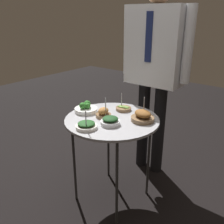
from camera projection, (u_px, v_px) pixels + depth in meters
ground_plane at (112, 196)px, 2.09m from camera, size 8.00×8.00×0.00m
serving_cart at (112, 124)px, 1.85m from camera, size 0.70×0.70×0.70m
bowl_roast_front_center at (103, 113)px, 1.84m from camera, size 0.11×0.11×0.16m
bowl_asparagus_front_right at (123, 108)px, 1.98m from camera, size 0.12×0.12×0.13m
bowl_broccoli_mid_right at (86, 109)px, 1.94m from camera, size 0.18×0.18×0.08m
bowl_roast_far_rim at (143, 116)px, 1.78m from camera, size 0.17×0.17×0.16m
bowl_spinach_back_right at (86, 125)px, 1.67m from camera, size 0.15×0.15×0.14m
bowl_spinach_mid_left at (110, 121)px, 1.72m from camera, size 0.14×0.14×0.06m
waiter_figure at (155, 56)px, 2.09m from camera, size 0.64×0.24×1.72m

